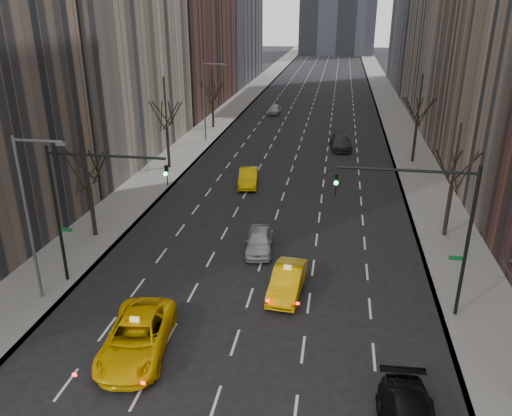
% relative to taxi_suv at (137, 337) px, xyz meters
% --- Properties ---
extents(sidewalk_left, '(4.50, 320.00, 0.15)m').
position_rel_taxi_suv_xyz_m(sidewalk_left, '(-7.94, 63.43, -0.75)').
color(sidewalk_left, slate).
rests_on(sidewalk_left, ground).
extents(sidewalk_right, '(4.50, 320.00, 0.15)m').
position_rel_taxi_suv_xyz_m(sidewalk_right, '(16.56, 63.43, -0.75)').
color(sidewalk_right, slate).
rests_on(sidewalk_right, ground).
extents(tree_lw_b, '(3.36, 3.50, 7.82)m').
position_rel_taxi_suv_xyz_m(tree_lw_b, '(-7.69, 11.43, 2.89)').
color(tree_lw_b, black).
rests_on(tree_lw_b, ground).
extents(tree_lw_c, '(3.36, 3.50, 8.74)m').
position_rel_taxi_suv_xyz_m(tree_lw_c, '(-7.69, 27.43, 3.21)').
color(tree_lw_c, black).
rests_on(tree_lw_c, ground).
extents(tree_lw_d, '(3.36, 3.50, 7.36)m').
position_rel_taxi_suv_xyz_m(tree_lw_d, '(-7.69, 45.43, 2.73)').
color(tree_lw_d, black).
rests_on(tree_lw_d, ground).
extents(tree_rw_b, '(3.36, 3.50, 7.82)m').
position_rel_taxi_suv_xyz_m(tree_rw_b, '(16.31, 15.43, 2.89)').
color(tree_rw_b, black).
rests_on(tree_rw_b, ground).
extents(tree_rw_c, '(3.36, 3.50, 8.74)m').
position_rel_taxi_suv_xyz_m(tree_rw_c, '(16.31, 33.43, 3.21)').
color(tree_rw_c, black).
rests_on(tree_rw_c, ground).
extents(traffic_mast_left, '(6.69, 0.39, 8.00)m').
position_rel_taxi_suv_xyz_m(traffic_mast_left, '(-4.80, 5.42, 4.66)').
color(traffic_mast_left, black).
rests_on(traffic_mast_left, ground).
extents(traffic_mast_right, '(6.69, 0.39, 8.00)m').
position_rel_taxi_suv_xyz_m(traffic_mast_right, '(13.42, 5.42, 4.66)').
color(traffic_mast_right, black).
rests_on(traffic_mast_right, ground).
extents(streetlight_near, '(2.83, 0.22, 9.00)m').
position_rel_taxi_suv_xyz_m(streetlight_near, '(-6.53, 3.43, 4.79)').
color(streetlight_near, slate).
rests_on(streetlight_near, ground).
extents(streetlight_far, '(2.83, 0.22, 9.00)m').
position_rel_taxi_suv_xyz_m(streetlight_far, '(-6.53, 38.43, 4.79)').
color(streetlight_far, slate).
rests_on(streetlight_far, ground).
extents(taxi_suv, '(3.49, 6.26, 1.66)m').
position_rel_taxi_suv_xyz_m(taxi_suv, '(0.00, 0.00, 0.00)').
color(taxi_suv, '#FFC505').
rests_on(taxi_suv, ground).
extents(taxi_sedan, '(1.92, 4.68, 1.51)m').
position_rel_taxi_suv_xyz_m(taxi_sedan, '(6.28, 6.26, -0.07)').
color(taxi_sedan, '#FAB705').
rests_on(taxi_sedan, ground).
extents(silver_sedan_ahead, '(2.15, 4.37, 1.43)m').
position_rel_taxi_suv_xyz_m(silver_sedan_ahead, '(3.92, 11.16, -0.11)').
color(silver_sedan_ahead, '#A7ABAF').
rests_on(silver_sedan_ahead, ground).
extents(far_taxi, '(2.15, 4.70, 1.49)m').
position_rel_taxi_suv_xyz_m(far_taxi, '(0.91, 23.80, -0.08)').
color(far_taxi, '#EEBF05').
rests_on(far_taxi, ground).
extents(far_suv_grey, '(2.71, 5.61, 1.57)m').
position_rel_taxi_suv_xyz_m(far_suv_grey, '(8.97, 37.77, -0.04)').
color(far_suv_grey, '#2C2C31').
rests_on(far_suv_grey, ground).
extents(far_car_white, '(1.78, 4.07, 1.37)m').
position_rel_taxi_suv_xyz_m(far_car_white, '(-0.93, 56.04, -0.15)').
color(far_car_white, '#BCBCBC').
rests_on(far_car_white, ground).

